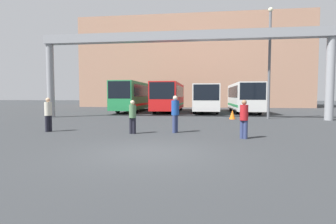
# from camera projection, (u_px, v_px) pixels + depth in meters

# --- Properties ---
(ground_plane) EXTENTS (200.00, 200.00, 0.00)m
(ground_plane) POSITION_uv_depth(u_px,v_px,m) (148.00, 153.00, 8.27)
(ground_plane) COLOR #2D3033
(building_backdrop) EXTENTS (37.27, 12.00, 14.69)m
(building_backdrop) POSITION_uv_depth(u_px,v_px,m) (193.00, 65.00, 46.79)
(building_backdrop) COLOR tan
(building_backdrop) RESTS_ON ground
(overhead_gantry) EXTENTS (22.63, 0.80, 6.81)m
(overhead_gantry) POSITION_uv_depth(u_px,v_px,m) (181.00, 48.00, 20.49)
(overhead_gantry) COLOR gray
(overhead_gantry) RESTS_ON ground
(bus_slot_0) EXTENTS (2.45, 12.23, 3.33)m
(bus_slot_0) POSITION_uv_depth(u_px,v_px,m) (135.00, 95.00, 31.09)
(bus_slot_0) COLOR #268C4C
(bus_slot_0) RESTS_ON ground
(bus_slot_1) EXTENTS (2.63, 10.74, 3.21)m
(bus_slot_1) POSITION_uv_depth(u_px,v_px,m) (169.00, 96.00, 29.83)
(bus_slot_1) COLOR red
(bus_slot_1) RESTS_ON ground
(bus_slot_2) EXTENTS (2.59, 10.04, 2.96)m
(bus_slot_2) POSITION_uv_depth(u_px,v_px,m) (206.00, 97.00, 28.95)
(bus_slot_2) COLOR silver
(bus_slot_2) RESTS_ON ground
(bus_slot_3) EXTENTS (2.51, 10.03, 3.10)m
(bus_slot_3) POSITION_uv_depth(u_px,v_px,m) (244.00, 96.00, 28.41)
(bus_slot_3) COLOR silver
(bus_slot_3) RESTS_ON ground
(pedestrian_mid_left) EXTENTS (0.36, 0.36, 1.71)m
(pedestrian_mid_left) POSITION_uv_depth(u_px,v_px,m) (48.00, 114.00, 13.16)
(pedestrian_mid_left) COLOR black
(pedestrian_mid_left) RESTS_ON ground
(pedestrian_near_right) EXTENTS (0.33, 0.33, 1.59)m
(pedestrian_near_right) POSITION_uv_depth(u_px,v_px,m) (133.00, 116.00, 12.43)
(pedestrian_near_right) COLOR black
(pedestrian_near_right) RESTS_ON ground
(pedestrian_near_center) EXTENTS (0.38, 0.38, 1.81)m
(pedestrian_near_center) POSITION_uv_depth(u_px,v_px,m) (175.00, 113.00, 12.80)
(pedestrian_near_center) COLOR navy
(pedestrian_near_center) RESTS_ON ground
(pedestrian_mid_right) EXTENTS (0.34, 0.34, 1.63)m
(pedestrian_mid_right) POSITION_uv_depth(u_px,v_px,m) (244.00, 118.00, 10.98)
(pedestrian_mid_right) COLOR navy
(pedestrian_mid_right) RESTS_ON ground
(traffic_cone) EXTENTS (0.48, 0.48, 0.71)m
(traffic_cone) POSITION_uv_depth(u_px,v_px,m) (232.00, 115.00, 20.31)
(traffic_cone) COLOR orange
(traffic_cone) RESTS_ON ground
(lamp_post) EXTENTS (0.36, 0.36, 8.64)m
(lamp_post) POSITION_uv_depth(u_px,v_px,m) (269.00, 59.00, 20.44)
(lamp_post) COLOR #595B60
(lamp_post) RESTS_ON ground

